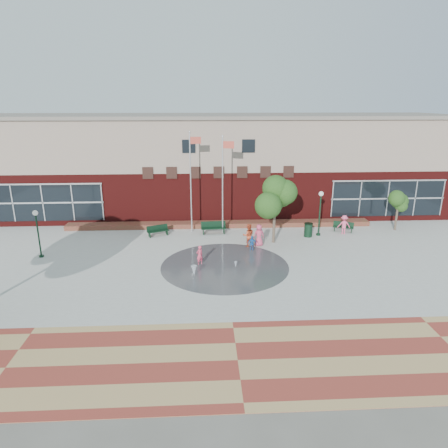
{
  "coord_description": "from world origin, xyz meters",
  "views": [
    {
      "loc": [
        -1.32,
        -21.23,
        10.43
      ],
      "look_at": [
        0.0,
        4.0,
        2.6
      ],
      "focal_mm": 32.0,
      "sensor_mm": 36.0,
      "label": 1
    }
  ],
  "objects_px": {
    "flagpole_left": "(191,177)",
    "flagpole_right": "(223,180)",
    "child_splash": "(200,255)",
    "bench_left": "(158,233)",
    "trash_can": "(308,230)"
  },
  "relations": [
    {
      "from": "flagpole_left",
      "to": "flagpole_right",
      "type": "height_order",
      "value": "flagpole_left"
    },
    {
      "from": "bench_left",
      "to": "flagpole_left",
      "type": "bearing_deg",
      "value": -3.63
    },
    {
      "from": "bench_left",
      "to": "trash_can",
      "type": "bearing_deg",
      "value": -27.87
    },
    {
      "from": "flagpole_right",
      "to": "bench_left",
      "type": "bearing_deg",
      "value": -165.52
    },
    {
      "from": "flagpole_right",
      "to": "child_splash",
      "type": "bearing_deg",
      "value": -96.46
    },
    {
      "from": "flagpole_left",
      "to": "flagpole_right",
      "type": "distance_m",
      "value": 2.61
    },
    {
      "from": "trash_can",
      "to": "child_splash",
      "type": "bearing_deg",
      "value": -148.74
    },
    {
      "from": "flagpole_right",
      "to": "flagpole_left",
      "type": "bearing_deg",
      "value": 176.78
    },
    {
      "from": "flagpole_left",
      "to": "flagpole_right",
      "type": "relative_size",
      "value": 1.04
    },
    {
      "from": "flagpole_left",
      "to": "bench_left",
      "type": "bearing_deg",
      "value": -163.46
    },
    {
      "from": "flagpole_left",
      "to": "child_splash",
      "type": "xyz_separation_m",
      "value": [
        0.65,
        -7.05,
        -3.89
      ]
    },
    {
      "from": "flagpole_right",
      "to": "bench_left",
      "type": "relative_size",
      "value": 4.45
    },
    {
      "from": "flagpole_right",
      "to": "trash_can",
      "type": "bearing_deg",
      "value": -0.51
    },
    {
      "from": "flagpole_left",
      "to": "child_splash",
      "type": "relative_size",
      "value": 6.15
    },
    {
      "from": "bench_left",
      "to": "trash_can",
      "type": "relative_size",
      "value": 1.59
    }
  ]
}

